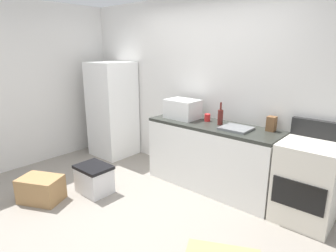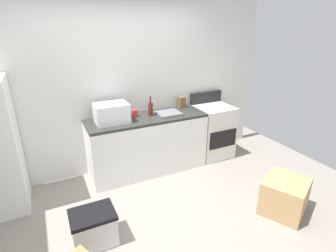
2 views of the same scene
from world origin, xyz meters
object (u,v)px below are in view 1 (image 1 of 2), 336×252
Objects in this scene: microwave at (183,109)px; coffee_mug at (207,118)px; wine_bottle at (220,117)px; stove_oven at (307,181)px; knife_block at (271,124)px; refrigerator at (112,109)px; cardboard_box_large at (41,189)px; storage_bin at (94,179)px.

microwave reaches higher than coffee_mug.
wine_bottle is 0.25m from coffee_mug.
stove_oven is 3.67× the size of wine_bottle.
refrigerator is at bearing -174.98° from knife_block.
wine_bottle reaches higher than stove_oven.
refrigerator is 1.54m from microwave.
microwave is at bearing -166.93° from coffee_mug.
wine_bottle is 2.47m from cardboard_box_large.
stove_oven is 2.39× the size of storage_bin.
cardboard_box_large is at bearing -124.43° from coffee_mug.
stove_oven is (3.27, 0.06, -0.36)m from refrigerator.
knife_block is (-0.52, 0.19, 0.52)m from stove_oven.
stove_oven is 11.00× the size of coffee_mug.
refrigerator reaches higher than microwave.
cardboard_box_large is (-2.63, -1.74, -0.31)m from stove_oven.
cardboard_box_large is 1.09× the size of storage_bin.
microwave reaches higher than knife_block.
refrigerator is 1.50× the size of stove_oven.
wine_bottle is at bearing 178.32° from stove_oven.
refrigerator reaches higher than stove_oven.
microwave is at bearing 2.22° from refrigerator.
storage_bin reaches higher than cardboard_box_large.
knife_block reaches higher than cardboard_box_large.
microwave is 1.53× the size of wine_bottle.
knife_block is 0.39× the size of storage_bin.
coffee_mug is 0.86m from knife_block.
refrigerator reaches higher than knife_block.
coffee_mug is 0.56× the size of knife_block.
stove_oven reaches higher than knife_block.
wine_bottle is (2.13, 0.09, 0.18)m from refrigerator.
microwave is 1.24m from knife_block.
knife_block is 0.36× the size of cardboard_box_large.
refrigerator is at bearing -177.62° from wine_bottle.
microwave is (1.53, 0.06, 0.21)m from refrigerator.
knife_block is at bearing 8.49° from microwave.
storage_bin is (-1.17, -1.20, -0.82)m from wine_bottle.
coffee_mug is at bearing 176.27° from stove_oven.
storage_bin is (0.32, 0.57, 0.03)m from cardboard_box_large.
microwave is 0.91× the size of cardboard_box_large.
stove_oven is 2.39× the size of microwave.
knife_block is (0.62, 0.15, -0.02)m from wine_bottle.
knife_block is 2.98m from cardboard_box_large.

